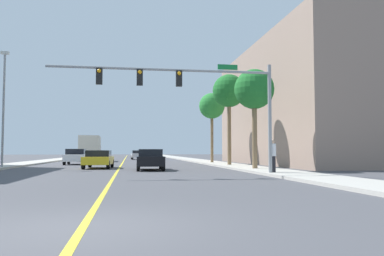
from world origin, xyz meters
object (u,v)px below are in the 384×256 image
car_white (76,157)px  pedestrian (273,156)px  traffic_signal_mast (194,89)px  car_yellow (99,159)px  car_silver (137,155)px  delivery_truck (90,148)px  palm_near (254,90)px  palm_mid (229,92)px  palm_far (212,107)px  car_black (150,159)px  street_lamp (4,103)px

car_white → pedestrian: (13.00, -18.63, 0.29)m
traffic_signal_mast → pedestrian: (4.47, 0.35, -3.57)m
car_white → car_yellow: bearing=-72.8°
car_silver → delivery_truck: 11.10m
palm_near → car_silver: 36.49m
delivery_truck → traffic_signal_mast: bearing=-77.2°
palm_mid → palm_far: (-0.02, 7.09, -0.49)m
palm_near → palm_mid: size_ratio=0.87×
car_yellow → delivery_truck: 21.32m
car_silver → car_black: car_black is taller
car_yellow → palm_mid: bearing=12.8°
palm_near → car_white: (-13.52, 13.91, -4.67)m
car_white → delivery_truck: bearing=88.5°
palm_far → delivery_truck: (-13.38, 12.09, -4.22)m
palm_near → palm_far: palm_far is taller
car_black → pedestrian: 9.15m
street_lamp → palm_mid: size_ratio=1.10×
car_silver → pedestrian: (6.68, -40.18, 0.34)m
palm_mid → car_yellow: (-10.74, -1.96, -5.68)m
traffic_signal_mast → palm_near: bearing=45.5°
palm_far → pedestrian: size_ratio=3.95×
palm_mid → car_black: palm_mid is taller
traffic_signal_mast → palm_mid: 13.28m
street_lamp → car_yellow: (6.90, 0.07, -4.14)m
palm_far → pedestrian: bearing=-91.7°
car_white → delivery_truck: 12.39m
palm_mid → pedestrian: bearing=-92.8°
palm_far → car_silver: palm_far is taller
car_black → palm_near: bearing=-13.0°
palm_near → pedestrian: bearing=-96.2°
palm_near → car_yellow: palm_near is taller
palm_mid → palm_near: bearing=-90.4°
car_black → pedestrian: (6.42, -6.51, 0.32)m
car_silver → car_black: 33.67m
palm_near → palm_far: 14.19m
delivery_truck → car_silver: bearing=54.1°
palm_mid → car_silver: palm_mid is taller
car_black → delivery_truck: bearing=106.1°
palm_mid → car_black: 10.44m
traffic_signal_mast → car_black: traffic_signal_mast is taller
street_lamp → delivery_truck: size_ratio=0.95×
palm_mid → car_yellow: 12.30m
palm_far → car_white: palm_far is taller
delivery_truck → car_white: bearing=-92.9°
traffic_signal_mast → car_silver: bearing=93.1°
palm_mid → pedestrian: size_ratio=4.27×
street_lamp → pedestrian: 20.03m
street_lamp → palm_near: 18.30m
car_white → pedestrian: size_ratio=2.23×
traffic_signal_mast → palm_far: palm_far is taller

